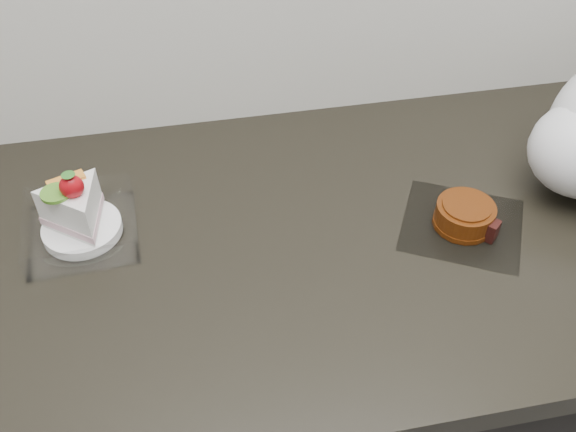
# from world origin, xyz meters

# --- Properties ---
(counter) EXTENTS (2.04, 0.64, 0.90)m
(counter) POSITION_xyz_m (0.00, 1.69, 0.45)
(counter) COLOR black
(counter) RESTS_ON ground
(cake_tray) EXTENTS (0.16, 0.16, 0.12)m
(cake_tray) POSITION_xyz_m (-0.36, 1.75, 0.93)
(cake_tray) COLOR white
(cake_tray) RESTS_ON counter
(mooncake_wrap) EXTENTS (0.23, 0.22, 0.04)m
(mooncake_wrap) POSITION_xyz_m (0.19, 1.66, 0.92)
(mooncake_wrap) COLOR white
(mooncake_wrap) RESTS_ON counter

